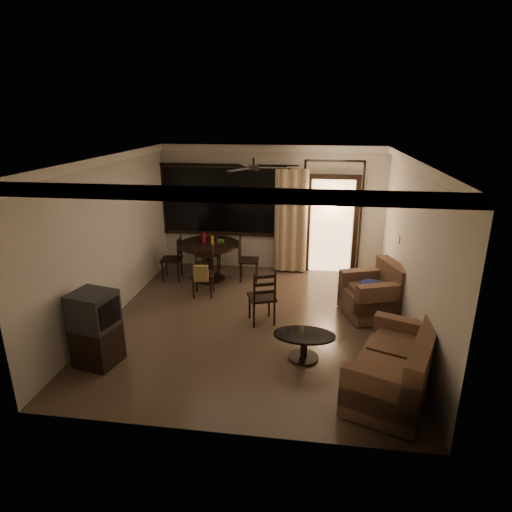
# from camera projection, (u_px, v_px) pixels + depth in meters

# --- Properties ---
(ground) EXTENTS (5.50, 5.50, 0.00)m
(ground) POSITION_uv_depth(u_px,v_px,m) (254.00, 321.00, 7.45)
(ground) COLOR #7F6651
(ground) RESTS_ON ground
(room_shell) EXTENTS (5.50, 6.70, 5.50)m
(room_shell) POSITION_uv_depth(u_px,v_px,m) (296.00, 199.00, 8.45)
(room_shell) COLOR beige
(room_shell) RESTS_ON ground
(dining_table) EXTENTS (1.31, 1.31, 1.04)m
(dining_table) POSITION_uv_depth(u_px,v_px,m) (209.00, 251.00, 9.12)
(dining_table) COLOR black
(dining_table) RESTS_ON ground
(dining_chair_west) EXTENTS (0.46, 0.46, 0.95)m
(dining_chair_west) POSITION_uv_depth(u_px,v_px,m) (173.00, 267.00, 9.27)
(dining_chair_west) COLOR black
(dining_chair_west) RESTS_ON ground
(dining_chair_east) EXTENTS (0.46, 0.46, 0.95)m
(dining_chair_east) POSITION_uv_depth(u_px,v_px,m) (248.00, 268.00, 9.21)
(dining_chair_east) COLOR black
(dining_chair_east) RESTS_ON ground
(dining_chair_south) EXTENTS (0.46, 0.51, 0.95)m
(dining_chair_south) POSITION_uv_depth(u_px,v_px,m) (203.00, 281.00, 8.42)
(dining_chair_south) COLOR black
(dining_chair_south) RESTS_ON ground
(dining_chair_north) EXTENTS (0.46, 0.46, 0.95)m
(dining_chair_north) POSITION_uv_depth(u_px,v_px,m) (211.00, 260.00, 9.68)
(dining_chair_north) COLOR black
(dining_chair_north) RESTS_ON ground
(tv_cabinet) EXTENTS (0.67, 0.63, 1.10)m
(tv_cabinet) POSITION_uv_depth(u_px,v_px,m) (95.00, 328.00, 6.06)
(tv_cabinet) COLOR black
(tv_cabinet) RESTS_ON ground
(sofa) EXTENTS (1.44, 1.89, 0.90)m
(sofa) POSITION_uv_depth(u_px,v_px,m) (398.00, 369.00, 5.45)
(sofa) COLOR #482D21
(sofa) RESTS_ON ground
(armchair) EXTENTS (1.19, 1.19, 0.94)m
(armchair) POSITION_uv_depth(u_px,v_px,m) (376.00, 295.00, 7.59)
(armchair) COLOR #482D21
(armchair) RESTS_ON ground
(coffee_table) EXTENTS (0.91, 0.55, 0.40)m
(coffee_table) POSITION_uv_depth(u_px,v_px,m) (304.00, 342.00, 6.26)
(coffee_table) COLOR black
(coffee_table) RESTS_ON ground
(side_chair) EXTENTS (0.56, 0.56, 0.99)m
(side_chair) POSITION_uv_depth(u_px,v_px,m) (262.00, 307.00, 7.34)
(side_chair) COLOR black
(side_chair) RESTS_ON ground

